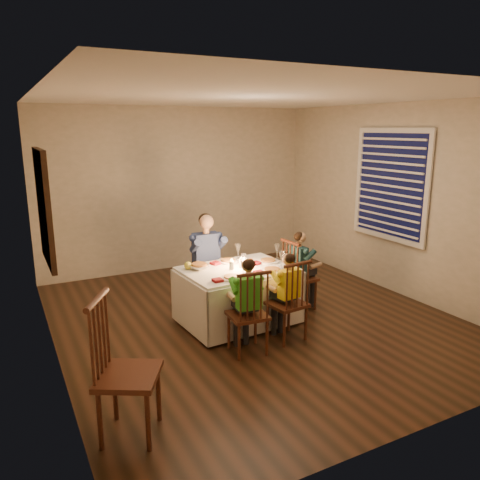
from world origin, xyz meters
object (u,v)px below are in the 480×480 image
dining_table (238,284)px  adult (208,304)px  chair_near_right (286,338)px  serving_bowl (199,267)px  child_green (247,352)px  child_yellow (286,338)px  chair_adult (208,304)px  chair_end (299,308)px  child_teal (299,308)px  chair_extra (132,433)px  chair_near_left (247,352)px

dining_table → adult: size_ratio=1.12×
chair_near_right → serving_bowl: serving_bowl is taller
child_green → child_yellow: bearing=-166.1°
serving_bowl → adult: bearing=58.0°
chair_adult → chair_end: size_ratio=1.00×
chair_adult → serving_bowl: bearing=-119.5°
chair_near_right → child_green: child_green is taller
chair_near_right → child_teal: size_ratio=0.91×
chair_end → child_green: 1.39m
chair_adult → child_yellow: 1.39m
dining_table → child_yellow: (0.27, -0.65, -0.48)m
chair_end → chair_extra: bearing=116.1°
chair_near_right → adult: size_ratio=0.76×
serving_bowl → child_green: bearing=-80.6°
chair_near_left → chair_extra: chair_extra is taller
chair_extra → child_yellow: chair_extra is taller
chair_near_right → chair_end: 0.93m
chair_near_right → chair_end: size_ratio=1.00×
dining_table → chair_adult: bearing=93.1°
chair_extra → child_green: size_ratio=1.09×
chair_end → adult: (-0.99, 0.66, 0.00)m
chair_near_left → serving_bowl: serving_bowl is taller
chair_near_left → chair_extra: bearing=33.9°
dining_table → chair_end: size_ratio=1.48×
chair_extra → serving_bowl: (1.27, 1.67, 0.70)m
chair_extra → adult: 2.71m
chair_end → child_teal: size_ratio=0.91×
chair_end → serving_bowl: (-1.31, 0.14, 0.70)m
chair_end → child_green: child_green is taller
dining_table → chair_end: bearing=-1.7°
chair_adult → child_green: 1.43m
chair_end → adult: adult is taller
chair_near_left → child_teal: child_teal is taller
child_teal → chair_end: bearing=-0.0°
chair_near_right → serving_bowl: 1.28m
chair_end → child_yellow: size_ratio=0.94×
chair_adult → child_teal: 1.19m
adult → child_teal: bearing=-31.0°
chair_adult → adult: size_ratio=0.76×
child_green → serving_bowl: (-0.15, 0.90, 0.70)m
child_teal → child_green: bearing=118.6°
dining_table → chair_near_left: 0.91m
chair_near_left → serving_bowl: bearing=-75.2°
chair_near_right → child_green: (-0.53, -0.08, 0.00)m
child_teal → chair_near_right: bearing=132.5°
chair_extra → child_green: chair_extra is taller
chair_near_right → child_teal: (0.64, 0.68, 0.00)m
chair_adult → chair_near_right: bearing=-72.6°
chair_near_left → dining_table: bearing=-104.2°
chair_extra → child_green: 1.61m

